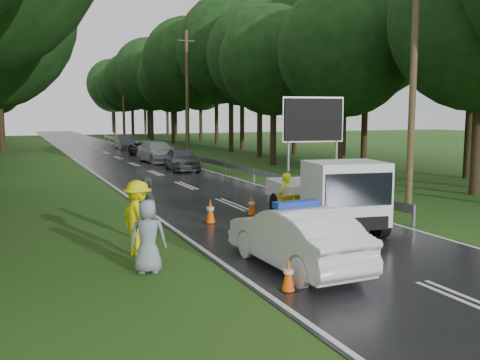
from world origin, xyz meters
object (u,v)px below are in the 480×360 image
queue_car_third (147,148)px  officer (285,199)px  work_truck (328,194)px  queue_car_fourth (125,142)px  police_sedan (296,238)px  queue_car_first (182,159)px  barrier (314,202)px  queue_car_second (158,152)px  civilian (317,202)px

queue_car_third → officer: bearing=-98.5°
work_truck → queue_car_fourth: 39.40m
police_sedan → queue_car_first: bearing=-102.3°
police_sedan → officer: size_ratio=2.63×
barrier → queue_car_second: 23.86m
work_truck → queue_car_second: bearing=96.8°
work_truck → barrier: bearing=143.4°
civilian → queue_car_first: 18.48m
officer → queue_car_second: (1.78, 22.92, -0.07)m
officer → queue_car_third: officer is taller
queue_car_fourth → queue_car_third: bearing=-89.8°
barrier → queue_car_second: size_ratio=0.50×
civilian → queue_car_third: civilian is taller
barrier → queue_car_first: (1.20, 17.83, -0.09)m
barrier → officer: (-0.52, 0.91, 0.01)m
police_sedan → queue_car_second: (3.90, 27.43, 0.05)m
queue_car_first → police_sedan: bearing=-94.1°
queue_car_fourth → officer: bearing=-93.2°
barrier → queue_car_third: 29.89m
queue_car_first → queue_car_fourth: 21.23m
barrier → queue_car_third: queue_car_third is taller
officer → queue_car_first: size_ratio=0.39×
barrier → civilian: 0.66m
queue_car_first → officer: bearing=-89.7°
civilian → queue_car_first: (1.46, 18.42, -0.19)m
police_sedan → civilian: (2.39, 3.01, 0.21)m
work_truck → queue_car_fourth: size_ratio=1.18×
barrier → queue_car_second: (1.25, 23.83, -0.06)m
queue_car_fourth → queue_car_first: bearing=-91.5°
civilian → queue_car_second: (1.51, 24.42, -0.16)m
queue_car_fourth → police_sedan: bearing=-95.7°
police_sedan → queue_car_second: bearing=-100.2°
work_truck → queue_car_first: size_ratio=1.24×
work_truck → barrier: work_truck is taller
queue_car_first → queue_car_third: bearing=93.0°
officer → queue_car_first: officer is taller
queue_car_third → work_truck: bearing=-96.8°
queue_car_second → queue_car_fourth: size_ratio=1.16×
civilian → queue_car_third: size_ratio=0.40×
work_truck → officer: (-0.83, 1.22, -0.26)m
barrier → work_truck: bearing=-51.2°
police_sedan → civilian: size_ratio=2.37×
civilian → queue_car_fourth: bearing=64.4°
work_truck → queue_car_second: work_truck is taller
queue_car_second → queue_car_fourth: queue_car_second is taller
officer → civilian: (0.27, -1.50, 0.09)m
queue_car_fourth → queue_car_second: bearing=-92.0°
barrier → queue_car_fourth: queue_car_fourth is taller
queue_car_third → queue_car_fourth: queue_car_fourth is taller
barrier → civilian: bearing=-118.7°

